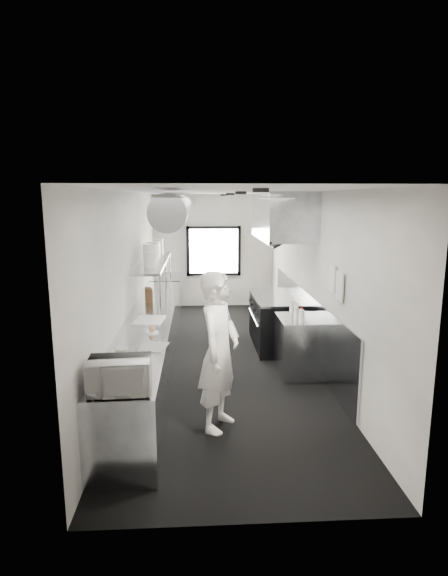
{
  "coord_description": "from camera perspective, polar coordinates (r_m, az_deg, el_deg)",
  "views": [
    {
      "loc": [
        -0.4,
        -7.36,
        2.69
      ],
      "look_at": [
        0.02,
        -0.2,
        1.28
      ],
      "focal_mm": 28.4,
      "sensor_mm": 36.0,
      "label": 1
    }
  ],
  "objects": [
    {
      "name": "squeeze_bottle_d",
      "position": [
        7.14,
        9.06,
        -2.77
      ],
      "size": [
        0.08,
        0.08,
        0.19
      ],
      "primitive_type": "cylinder",
      "rotation": [
        0.0,
        0.0,
        -0.4
      ],
      "color": "silver",
      "rests_on": "bottle_station"
    },
    {
      "name": "prep_counter",
      "position": [
        7.25,
        -9.16,
        -7.02
      ],
      "size": [
        0.7,
        6.0,
        0.9
      ],
      "primitive_type": "cube",
      "color": "#989EA5",
      "rests_on": "floor"
    },
    {
      "name": "range",
      "position": [
        8.48,
        6.58,
        -4.13
      ],
      "size": [
        0.88,
        1.6,
        0.94
      ],
      "color": "black",
      "rests_on": "floor"
    },
    {
      "name": "plate_stack_a",
      "position": [
        7.66,
        -9.23,
        3.54
      ],
      "size": [
        0.29,
        0.29,
        0.26
      ],
      "primitive_type": "cylinder",
      "rotation": [
        0.0,
        0.0,
        0.41
      ],
      "color": "white",
      "rests_on": "pass_shelf"
    },
    {
      "name": "notice_sheet_a",
      "position": [
        6.53,
        13.38,
        1.2
      ],
      "size": [
        0.02,
        0.28,
        0.38
      ],
      "primitive_type": "cube",
      "color": "silver",
      "rests_on": "wall_right"
    },
    {
      "name": "wall_back",
      "position": [
        11.44,
        -1.3,
        4.66
      ],
      "size": [
        3.0,
        0.02,
        2.8
      ],
      "primitive_type": "cube",
      "color": "silver",
      "rests_on": "floor"
    },
    {
      "name": "wall_left",
      "position": [
        7.55,
        -11.65,
        1.05
      ],
      "size": [
        0.02,
        8.0,
        2.8
      ],
      "primitive_type": "cube",
      "color": "silver",
      "rests_on": "floor"
    },
    {
      "name": "wall_front",
      "position": [
        3.62,
        3.31,
        -9.82
      ],
      "size": [
        3.0,
        0.02,
        2.8
      ],
      "primitive_type": "cube",
      "color": "silver",
      "rests_on": "floor"
    },
    {
      "name": "knife_block",
      "position": [
        8.11,
        -9.4,
        -0.88
      ],
      "size": [
        0.16,
        0.24,
        0.25
      ],
      "primitive_type": "cube",
      "rotation": [
        0.0,
        0.0,
        0.27
      ],
      "color": "brown",
      "rests_on": "prep_counter"
    },
    {
      "name": "deli_tub_b",
      "position": [
        5.41,
        -12.66,
        -7.89
      ],
      "size": [
        0.16,
        0.16,
        0.11
      ],
      "primitive_type": "cylinder",
      "rotation": [
        0.0,
        0.0,
        0.01
      ],
      "color": "#B1BDAE",
      "rests_on": "prep_counter"
    },
    {
      "name": "floor",
      "position": [
        7.84,
        -0.2,
        -8.93
      ],
      "size": [
        3.0,
        8.0,
        0.01
      ],
      "primitive_type": "cube",
      "color": "black",
      "rests_on": "ground"
    },
    {
      "name": "pastry",
      "position": [
        6.26,
        -9.0,
        -5.07
      ],
      "size": [
        0.09,
        0.09,
        0.09
      ],
      "primitive_type": "sphere",
      "color": "tan",
      "rests_on": "small_plate"
    },
    {
      "name": "wall_right",
      "position": [
        7.71,
        11.0,
        1.28
      ],
      "size": [
        0.02,
        8.0,
        2.8
      ],
      "primitive_type": "cube",
      "color": "silver",
      "rests_on": "floor"
    },
    {
      "name": "bottle_station",
      "position": [
        7.19,
        9.37,
        -7.18
      ],
      "size": [
        0.65,
        0.8,
        0.9
      ],
      "primitive_type": "cube",
      "color": "#989EA5",
      "rests_on": "floor"
    },
    {
      "name": "squeeze_bottle_a",
      "position": [
        6.79,
        9.75,
        -3.5
      ],
      "size": [
        0.07,
        0.07,
        0.19
      ],
      "primitive_type": "cylinder",
      "rotation": [
        0.0,
        0.0,
        -0.18
      ],
      "color": "silver",
      "rests_on": "bottle_station"
    },
    {
      "name": "squeeze_bottle_c",
      "position": [
        6.98,
        9.01,
        -3.06
      ],
      "size": [
        0.08,
        0.08,
        0.19
      ],
      "primitive_type": "cylinder",
      "rotation": [
        0.0,
        0.0,
        0.34
      ],
      "color": "silver",
      "rests_on": "bottle_station"
    },
    {
      "name": "squeeze_bottle_e",
      "position": [
        7.32,
        8.45,
        -2.4
      ],
      "size": [
        0.08,
        0.08,
        0.19
      ],
      "primitive_type": "cylinder",
      "rotation": [
        0.0,
        0.0,
        -0.23
      ],
      "color": "silver",
      "rests_on": "bottle_station"
    },
    {
      "name": "wall_cladding",
      "position": [
        8.17,
        10.13,
        -4.24
      ],
      "size": [
        0.03,
        5.5,
        1.1
      ],
      "primitive_type": "cube",
      "color": "#989EA5",
      "rests_on": "wall_right"
    },
    {
      "name": "small_plate",
      "position": [
        6.27,
        -8.99,
        -5.53
      ],
      "size": [
        0.23,
        0.23,
        0.02
      ],
      "primitive_type": "cylinder",
      "rotation": [
        0.0,
        0.0,
        0.33
      ],
      "color": "white",
      "rests_on": "prep_counter"
    },
    {
      "name": "squeeze_bottle_b",
      "position": [
        6.87,
        9.59,
        -3.37
      ],
      "size": [
        0.08,
        0.08,
        0.18
      ],
      "primitive_type": "cylinder",
      "rotation": [
        0.0,
        0.0,
        0.41
      ],
      "color": "silver",
      "rests_on": "bottle_station"
    },
    {
      "name": "pass_shelf",
      "position": [
        8.47,
        -8.66,
        3.17
      ],
      "size": [
        0.45,
        3.0,
        0.68
      ],
      "color": "#989EA5",
      "rests_on": "prep_counter"
    },
    {
      "name": "cutting_board",
      "position": [
        6.9,
        -9.33,
        -3.98
      ],
      "size": [
        0.48,
        0.59,
        0.02
      ],
      "primitive_type": "cube",
      "rotation": [
        0.0,
        0.0,
        -0.12
      ],
      "color": "silver",
      "rests_on": "prep_counter"
    },
    {
      "name": "ceiling",
      "position": [
        7.37,
        -0.21,
        11.98
      ],
      "size": [
        3.0,
        8.0,
        0.01
      ],
      "primitive_type": "cube",
      "color": "silver",
      "rests_on": "wall_back"
    },
    {
      "name": "notice_sheet_b",
      "position": [
        6.21,
        14.28,
        0.18
      ],
      "size": [
        0.02,
        0.28,
        0.38
      ],
      "primitive_type": "cube",
      "color": "silver",
      "rests_on": "wall_right"
    },
    {
      "name": "plate_stack_d",
      "position": [
        9.21,
        -8.29,
        5.08
      ],
      "size": [
        0.24,
        0.24,
        0.34
      ],
      "primitive_type": "cylinder",
      "rotation": [
        0.0,
        0.0,
        -0.11
      ],
      "color": "white",
      "rests_on": "pass_shelf"
    },
    {
      "name": "exhaust_hood",
      "position": [
        8.2,
        7.29,
        8.94
      ],
      "size": [
        0.81,
        2.2,
        0.88
      ],
      "color": "#989EA5",
      "rests_on": "ceiling"
    },
    {
      "name": "deli_tub_a",
      "position": [
        5.01,
        -14.19,
        -9.62
      ],
      "size": [
        0.16,
        0.16,
        0.1
      ],
      "primitive_type": "cylinder",
      "rotation": [
        0.0,
        0.0,
        -0.23
      ],
      "color": "#B1BDAE",
      "rests_on": "prep_counter"
    },
    {
      "name": "service_window",
      "position": [
        11.4,
        -1.3,
        4.64
      ],
      "size": [
        1.36,
        0.05,
        1.25
      ],
      "color": "silver",
      "rests_on": "wall_back"
    },
    {
      "name": "line_cook",
      "position": [
        5.35,
        -0.62,
        -7.94
      ],
      "size": [
        0.7,
        0.81,
        1.89
      ],
      "primitive_type": "imported",
      "rotation": [
        0.0,
        0.0,
        1.14
      ],
      "color": "white",
      "rests_on": "floor"
    },
    {
      "name": "far_work_table",
      "position": [
        10.82,
        -7.23,
        -0.91
      ],
      "size": [
        0.7,
        1.2,
        0.9
      ],
      "primitive_type": "cube",
      "color": "#989EA5",
      "rests_on": "floor"
    },
    {
      "name": "plate_stack_b",
      "position": [
        8.14,
        -9.17,
        4.27
      ],
      "size": [
        0.31,
        0.31,
        0.34
      ],
      "primitive_type": "cylinder",
      "rotation": [
        0.0,
        0.0,
        0.19
      ],
      "color": "white",
      "rests_on": "pass_shelf"
    },
    {
      "name": "hvac_duct",
      "position": [
        7.76,
        -5.62,
        10.04
      ],
      "size": [
        0.4,
        6.4,
        0.4
      ],
      "primitive_type": "cylinder",
      "rotation": [
        1.57,
        0.0,
        0.0
      ],
      "color": "gray",
      "rests_on": "ceiling"
    },
    {
      "name": "newspaper",
      "position": [
        5.69,
        -8.83,
        -7.3
      ],
      "size": [
        0.38,
        0.44,
        0.01
      ],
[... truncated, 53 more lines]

